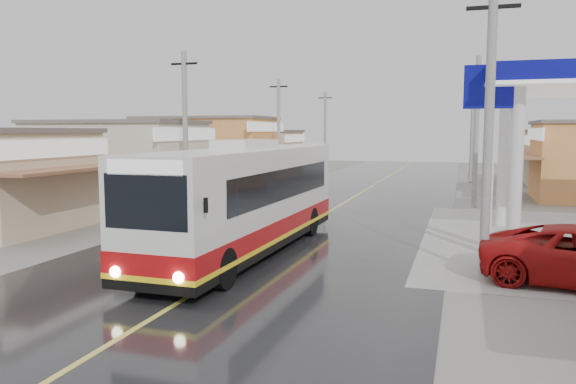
# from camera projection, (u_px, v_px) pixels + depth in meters

# --- Properties ---
(ground) EXTENTS (120.00, 120.00, 0.00)m
(ground) POSITION_uv_depth(u_px,v_px,m) (252.00, 259.00, 17.98)
(ground) COLOR slate
(ground) RESTS_ON ground
(road) EXTENTS (12.00, 90.00, 0.02)m
(road) POSITION_uv_depth(u_px,v_px,m) (345.00, 202.00, 32.22)
(road) COLOR black
(road) RESTS_ON ground
(centre_line) EXTENTS (0.15, 90.00, 0.01)m
(centre_line) POSITION_uv_depth(u_px,v_px,m) (345.00, 202.00, 32.22)
(centre_line) COLOR #D8CC4C
(centre_line) RESTS_ON road
(shopfronts_left) EXTENTS (11.00, 44.00, 5.20)m
(shopfronts_left) POSITION_uv_depth(u_px,v_px,m) (170.00, 190.00, 38.90)
(shopfronts_left) COLOR tan
(shopfronts_left) RESTS_ON ground
(utility_poles_left) EXTENTS (1.60, 50.00, 8.00)m
(utility_poles_left) POSITION_uv_depth(u_px,v_px,m) (239.00, 196.00, 35.23)
(utility_poles_left) COLOR gray
(utility_poles_left) RESTS_ON ground
(utility_poles_right) EXTENTS (1.60, 36.00, 8.00)m
(utility_poles_right) POSITION_uv_depth(u_px,v_px,m) (474.00, 207.00, 30.15)
(utility_poles_right) COLOR gray
(utility_poles_right) RESTS_ON ground
(coach_bus) EXTENTS (2.97, 12.15, 3.77)m
(coach_bus) POSITION_uv_depth(u_px,v_px,m) (247.00, 199.00, 18.57)
(coach_bus) COLOR silver
(coach_bus) RESTS_ON road
(second_bus) EXTENTS (3.63, 9.42, 3.04)m
(second_bus) POSITION_uv_depth(u_px,v_px,m) (305.00, 164.00, 41.83)
(second_bus) COLOR silver
(second_bus) RESTS_ON road
(cyclist) EXTENTS (0.64, 1.75, 1.87)m
(cyclist) POSITION_uv_depth(u_px,v_px,m) (213.00, 215.00, 23.11)
(cyclist) COLOR black
(cyclist) RESTS_ON ground
(tricycle_near) EXTENTS (2.34, 2.82, 1.84)m
(tricycle_near) POSITION_uv_depth(u_px,v_px,m) (195.00, 188.00, 29.65)
(tricycle_near) COLOR #26262D
(tricycle_near) RESTS_ON ground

